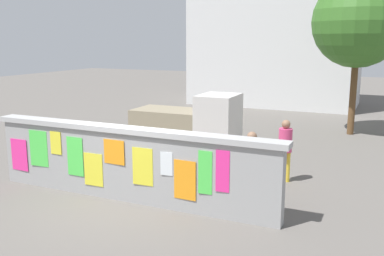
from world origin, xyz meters
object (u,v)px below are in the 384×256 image
(auto_rickshaw_truck, at_px, (191,121))
(bicycle_near, at_px, (222,162))
(person_bystander, at_px, (251,160))
(motorcycle, at_px, (111,157))
(person_walking, at_px, (285,145))
(tree_roadside, at_px, (358,22))

(auto_rickshaw_truck, bearing_deg, bicycle_near, -50.51)
(auto_rickshaw_truck, height_order, person_bystander, auto_rickshaw_truck)
(motorcycle, height_order, bicycle_near, bicycle_near)
(bicycle_near, xyz_separation_m, person_bystander, (1.27, -1.55, 0.62))
(bicycle_near, distance_m, person_walking, 1.76)
(person_walking, bearing_deg, person_bystander, -102.26)
(motorcycle, distance_m, bicycle_near, 3.00)
(person_bystander, height_order, tree_roadside, tree_roadside)
(auto_rickshaw_truck, distance_m, person_walking, 4.38)
(bicycle_near, relative_size, tree_roadside, 0.28)
(motorcycle, height_order, person_bystander, person_bystander)
(person_walking, xyz_separation_m, person_bystander, (-0.37, -1.72, 0.00))
(bicycle_near, bearing_deg, tree_roadside, 68.63)
(motorcycle, bearing_deg, person_bystander, -5.96)
(bicycle_near, xyz_separation_m, person_walking, (1.64, 0.17, 0.62))
(auto_rickshaw_truck, bearing_deg, person_walking, -32.24)
(auto_rickshaw_truck, relative_size, person_walking, 2.23)
(auto_rickshaw_truck, height_order, bicycle_near, auto_rickshaw_truck)
(tree_roadside, bearing_deg, person_bystander, -99.67)
(person_walking, xyz_separation_m, tree_roadside, (1.07, 6.77, 3.24))
(person_bystander, bearing_deg, motorcycle, 174.04)
(person_walking, bearing_deg, auto_rickshaw_truck, 147.76)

